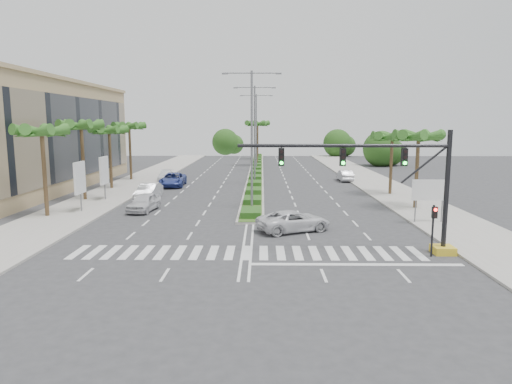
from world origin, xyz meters
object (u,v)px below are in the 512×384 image
car_parked_d (166,176)px  car_crossing (294,221)px  car_parked_c (173,180)px  car_parked_a (144,202)px  car_parked_b (149,192)px  car_right (345,176)px

car_parked_d → car_crossing: car_crossing is taller
car_crossing → car_parked_c: bearing=5.5°
car_parked_a → car_parked_c: bearing=99.3°
car_parked_c → car_parked_b: bearing=-95.5°
car_parked_c → car_crossing: bearing=-62.6°
car_right → car_parked_d: bearing=-2.4°
car_parked_b → car_crossing: bearing=-41.2°
car_parked_a → car_crossing: size_ratio=0.87×
car_parked_a → car_parked_b: size_ratio=0.93×
car_parked_d → car_crossing: size_ratio=0.90×
car_parked_d → car_right: car_right is taller
car_parked_d → car_right: (23.60, 0.02, 0.03)m
car_parked_d → car_right: size_ratio=1.09×
car_parked_c → car_parked_d: car_parked_c is taller
car_right → car_parked_a: bearing=42.3°
car_parked_a → car_parked_c: 15.63m
car_parked_c → car_crossing: (12.98, -22.84, -0.08)m
car_parked_a → car_crossing: bearing=-22.6°
car_parked_b → car_right: size_ratio=1.12×
car_parked_b → car_parked_d: size_ratio=1.03×
car_parked_d → car_parked_c: bearing=-76.7°
car_parked_b → car_crossing: car_parked_b is taller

